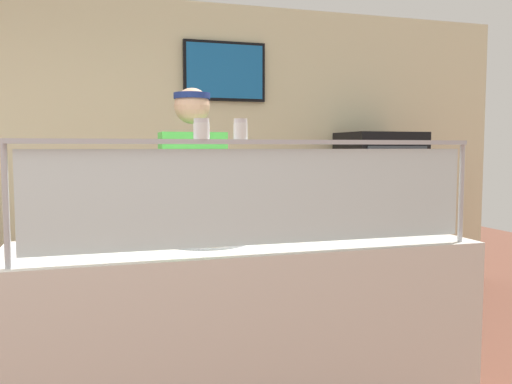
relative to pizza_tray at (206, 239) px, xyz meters
name	(u,v)px	position (x,y,z in m)	size (l,w,h in m)	color
ground_plane	(216,377)	(0.18, 0.60, -0.97)	(12.00, 12.00, 0.00)	brown
shop_rear_unit	(174,153)	(0.18, 2.30, 0.39)	(6.63, 0.13, 2.70)	beige
serving_counter	(244,337)	(0.18, -0.04, -0.49)	(2.23, 0.71, 0.95)	silver
sneeze_guard	(263,183)	(0.18, -0.34, 0.29)	(2.06, 0.06, 0.49)	#B2B5BC
pizza_tray	(206,239)	(0.00, 0.00, 0.00)	(0.42, 0.42, 0.04)	#9EA0A8
pizza_server	(209,235)	(0.01, -0.02, 0.02)	(0.07, 0.28, 0.01)	#ADAFB7
parmesan_shaker	(202,130)	(-0.09, -0.34, 0.51)	(0.07, 0.07, 0.09)	white
pepper_flake_shaker	(240,130)	(0.08, -0.34, 0.52)	(0.06, 0.06, 0.09)	white
worker_figure	(194,216)	(0.05, 0.62, 0.04)	(0.41, 0.50, 1.76)	#23232D
drink_fridge	(379,216)	(2.01, 1.86, -0.19)	(0.68, 0.60, 1.55)	black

